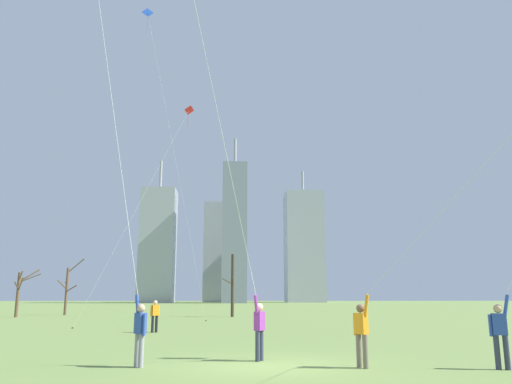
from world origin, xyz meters
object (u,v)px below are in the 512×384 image
(distant_kite_drifting_right_red, at_px, (175,137))
(bare_tree_right_of_center, at_px, (19,291))
(kite_flyer_midfield_left_pink, at_px, (121,179))
(bystander_strolling_midfield, at_px, (155,314))
(bare_tree_far_right_edge, at_px, (232,285))
(bare_tree_rightmost, at_px, (67,289))
(kite_flyer_foreground_right_purple, at_px, (238,221))
(distant_kite_low_near_trees_blue, at_px, (154,45))
(kite_flyer_far_back_teal, at_px, (392,293))

(distant_kite_drifting_right_red, distance_m, bare_tree_right_of_center, 22.04)
(kite_flyer_midfield_left_pink, xyz_separation_m, distant_kite_drifting_right_red, (-0.68, 19.37, 7.67))
(bystander_strolling_midfield, xyz_separation_m, distant_kite_drifting_right_red, (-0.21, 7.75, 12.13))
(distant_kite_drifting_right_red, relative_size, bare_tree_right_of_center, 3.68)
(bystander_strolling_midfield, bearing_deg, bare_tree_far_right_edge, 78.27)
(bare_tree_far_right_edge, distance_m, bare_tree_rightmost, 17.48)
(kite_flyer_foreground_right_purple, bearing_deg, distant_kite_low_near_trees_blue, 105.37)
(distant_kite_drifting_right_red, xyz_separation_m, bare_tree_rightmost, (-12.30, 17.45, -10.49))
(kite_flyer_far_back_teal, height_order, bare_tree_right_of_center, kite_flyer_far_back_teal)
(distant_kite_drifting_right_red, bearing_deg, kite_flyer_foreground_right_purple, -78.52)
(bystander_strolling_midfield, bearing_deg, kite_flyer_midfield_left_pink, -87.69)
(kite_flyer_foreground_right_purple, height_order, distant_kite_drifting_right_red, distant_kite_drifting_right_red)
(bystander_strolling_midfield, height_order, distant_kite_low_near_trees_blue, distant_kite_low_near_trees_blue)
(bare_tree_rightmost, bearing_deg, bystander_strolling_midfield, -63.60)
(kite_flyer_midfield_left_pink, bearing_deg, bare_tree_right_of_center, 116.20)
(bare_tree_rightmost, distance_m, bare_tree_right_of_center, 5.84)
(kite_flyer_foreground_right_purple, bearing_deg, bystander_strolling_midfield, 107.02)
(kite_flyer_far_back_teal, relative_size, distant_kite_drifting_right_red, 0.54)
(kite_flyer_far_back_teal, bearing_deg, distant_kite_drifting_right_red, 110.76)
(bare_tree_far_right_edge, bearing_deg, bystander_strolling_midfield, -101.73)
(bystander_strolling_midfield, xyz_separation_m, bare_tree_right_of_center, (-15.07, 19.95, 1.37))
(kite_flyer_foreground_right_purple, xyz_separation_m, bystander_strolling_midfield, (-4.06, 13.27, -2.95))
(bystander_strolling_midfield, distance_m, bare_tree_far_right_edge, 20.30)
(bystander_strolling_midfield, relative_size, bare_tree_right_of_center, 0.38)
(distant_kite_low_near_trees_blue, bearing_deg, bare_tree_far_right_edge, 54.14)
(kite_flyer_foreground_right_purple, height_order, bare_tree_rightmost, kite_flyer_foreground_right_purple)
(distant_kite_low_near_trees_blue, height_order, bare_tree_rightmost, distant_kite_low_near_trees_blue)
(bare_tree_rightmost, bearing_deg, bare_tree_right_of_center, -116.06)
(bystander_strolling_midfield, distance_m, bare_tree_rightmost, 28.18)
(kite_flyer_far_back_teal, distance_m, distant_kite_low_near_trees_blue, 33.36)
(kite_flyer_foreground_right_purple, height_order, bare_tree_far_right_edge, kite_flyer_foreground_right_purple)
(distant_kite_drifting_right_red, height_order, bare_tree_rightmost, distant_kite_drifting_right_red)
(kite_flyer_foreground_right_purple, distance_m, bare_tree_right_of_center, 38.37)
(kite_flyer_foreground_right_purple, xyz_separation_m, distant_kite_low_near_trees_blue, (-6.57, 23.90, 17.95))
(kite_flyer_foreground_right_purple, relative_size, bare_tree_rightmost, 2.75)
(bystander_strolling_midfield, bearing_deg, kite_flyer_far_back_teal, -60.13)
(kite_flyer_far_back_teal, bearing_deg, bare_tree_right_of_center, 124.25)
(bare_tree_far_right_edge, bearing_deg, kite_flyer_far_back_teal, -83.37)
(kite_flyer_foreground_right_purple, distance_m, bare_tree_far_right_edge, 33.06)
(distant_kite_low_near_trees_blue, distance_m, bare_tree_right_of_center, 25.02)
(kite_flyer_foreground_right_purple, xyz_separation_m, bare_tree_right_of_center, (-19.13, 33.22, -1.57))
(kite_flyer_midfield_left_pink, distance_m, bystander_strolling_midfield, 12.46)
(bare_tree_rightmost, bearing_deg, kite_flyer_foreground_right_purple, -66.70)
(distant_kite_low_near_trees_blue, relative_size, bare_tree_rightmost, 4.46)
(distant_kite_drifting_right_red, relative_size, bare_tree_rightmost, 2.81)
(kite_flyer_midfield_left_pink, xyz_separation_m, bare_tree_right_of_center, (-15.54, 31.58, -3.09))
(kite_flyer_foreground_right_purple, height_order, distant_kite_low_near_trees_blue, distant_kite_low_near_trees_blue)
(kite_flyer_midfield_left_pink, xyz_separation_m, bare_tree_rightmost, (-12.98, 36.82, -2.82))
(bare_tree_rightmost, xyz_separation_m, bare_tree_right_of_center, (-2.56, -5.24, -0.27))
(kite_flyer_midfield_left_pink, relative_size, kite_flyer_far_back_teal, 2.12)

